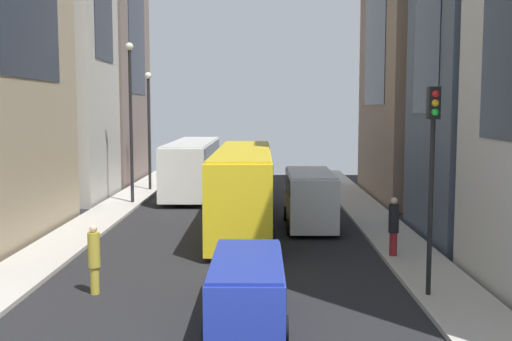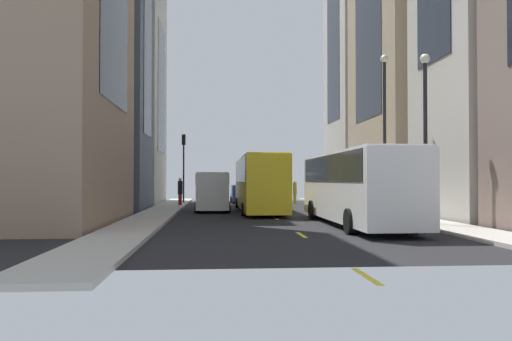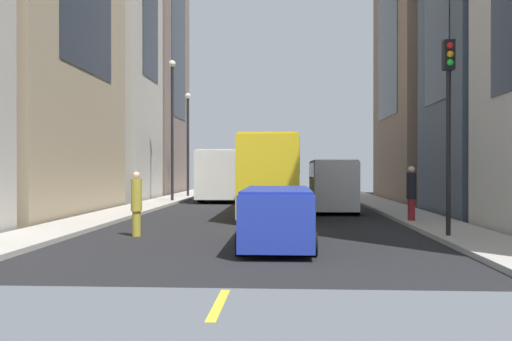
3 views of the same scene
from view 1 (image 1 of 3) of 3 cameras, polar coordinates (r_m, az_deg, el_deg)
name	(u,v)px [view 1 (image 1 of 3)]	position (r m, az deg, el deg)	size (l,w,h in m)	color
ground_plane	(237,218)	(30.75, -1.76, -4.42)	(39.64, 39.64, 0.00)	black
sidewalk_west	(103,216)	(31.72, -13.99, -4.14)	(2.23, 44.00, 0.15)	#B2ADA3
sidewalk_east	(372,217)	(31.20, 10.67, -4.23)	(2.23, 44.00, 0.15)	#B2ADA3
lane_stripe_1	(220,294)	(18.51, -3.34, -11.36)	(0.16, 2.00, 0.01)	yellow
lane_stripe_2	(233,235)	(26.63, -2.12, -6.01)	(0.16, 2.00, 0.01)	yellow
lane_stripe_3	(240,205)	(34.89, -1.49, -3.18)	(0.16, 2.00, 0.01)	yellow
lane_stripe_4	(244,186)	(43.20, -1.10, -1.44)	(0.16, 2.00, 0.01)	yellow
lane_stripe_5	(247,173)	(51.54, -0.83, -0.25)	(0.16, 2.00, 0.01)	yellow
city_bus_white	(193,162)	(39.35, -5.86, 0.75)	(2.80, 12.31, 3.35)	silver
streetcar_yellow	(244,181)	(28.29, -1.16, -0.96)	(2.70, 13.91, 3.59)	yellow
delivery_van_white	(310,195)	(28.22, 5.02, -2.25)	(2.25, 5.51, 2.58)	white
car_blue_0	(247,283)	(16.14, -0.85, -10.39)	(2.02, 4.72, 1.63)	#2338AD
pedestrian_crossing_near	(94,257)	(18.85, -14.73, -7.78)	(0.36, 0.36, 2.07)	gold
pedestrian_crossing_mid	(394,225)	(22.80, 12.60, -4.91)	(0.37, 0.37, 2.12)	maroon
traffic_light_near_corner	(432,152)	(17.91, 15.99, 1.69)	(0.32, 0.44, 5.90)	black
streetlamp_near	(131,108)	(35.23, -11.51, 5.67)	(0.44, 0.44, 8.90)	black
streetlamp_far	(149,119)	(40.65, -9.87, 4.74)	(0.44, 0.44, 7.60)	black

